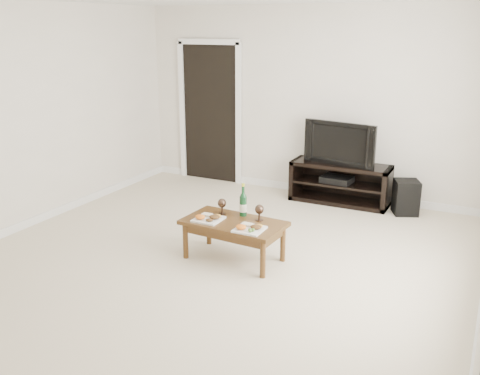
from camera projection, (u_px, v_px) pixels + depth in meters
name	position (u px, v px, depth m)	size (l,w,h in m)	color
floor	(212.00, 264.00, 5.42)	(5.50, 5.50, 0.00)	beige
back_wall	(308.00, 102.00, 7.41)	(5.00, 0.04, 2.60)	beige
doorway	(210.00, 114.00, 8.13)	(0.90, 0.02, 2.05)	black
media_console	(340.00, 183.00, 7.23)	(1.32, 0.45, 0.55)	black
television	(342.00, 142.00, 7.06)	(1.00, 0.13, 0.57)	black
av_receiver	(337.00, 179.00, 7.22)	(0.40, 0.30, 0.08)	black
subwoofer	(406.00, 197.00, 6.81)	(0.29, 0.29, 0.44)	black
coffee_table	(234.00, 240.00, 5.48)	(1.02, 0.56, 0.42)	#533317
plate_left	(208.00, 217.00, 5.44)	(0.27, 0.27, 0.07)	white
plate_right	(250.00, 227.00, 5.17)	(0.27, 0.27, 0.07)	white
wine_bottle	(243.00, 200.00, 5.52)	(0.07, 0.07, 0.35)	#0F3A1B
goblet_left	(222.00, 206.00, 5.60)	(0.09, 0.09, 0.17)	#3C2A20
goblet_right	(259.00, 213.00, 5.41)	(0.09, 0.09, 0.17)	#3C2A20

